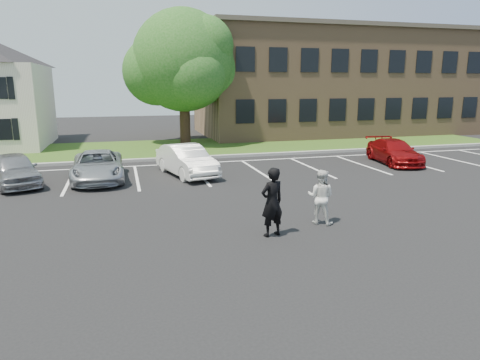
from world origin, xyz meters
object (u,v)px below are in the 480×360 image
object	(u,v)px
tree	(184,63)
man_white_shirt	(321,197)
car_red_compact	(394,152)
car_silver_west	(15,169)
man_black_suit	(272,202)
car_silver_minivan	(98,166)
car_white_sedan	(186,160)
office_building	(335,82)

from	to	relation	value
tree	man_white_shirt	world-z (taller)	tree
man_white_shirt	car_red_compact	size ratio (longest dim) A/B	0.39
tree	car_silver_west	bearing A→B (deg)	-130.03
man_white_shirt	man_black_suit	bearing A→B (deg)	58.01
tree	car_silver_minivan	world-z (taller)	tree
tree	man_white_shirt	size ratio (longest dim) A/B	5.42
car_red_compact	man_white_shirt	bearing A→B (deg)	-126.21
man_white_shirt	car_silver_minivan	distance (m)	10.21
car_white_sedan	tree	bearing A→B (deg)	66.91
car_silver_minivan	car_white_sedan	distance (m)	3.80
office_building	man_black_suit	bearing A→B (deg)	-120.97
tree	car_white_sedan	world-z (taller)	tree
tree	man_black_suit	distance (m)	19.02
office_building	car_white_sedan	xyz separation A→B (m)	(-14.59, -14.12, -3.47)
office_building	car_silver_west	xyz separation A→B (m)	(-21.60, -14.19, -3.50)
man_black_suit	man_white_shirt	world-z (taller)	man_black_suit
car_silver_west	car_silver_minivan	xyz separation A→B (m)	(3.21, 0.05, -0.03)
man_black_suit	car_red_compact	distance (m)	12.95
man_white_shirt	tree	bearing A→B (deg)	-47.53
car_white_sedan	car_silver_west	bearing A→B (deg)	166.03
tree	car_white_sedan	xyz separation A→B (m)	(-1.51, -10.07, -4.66)
office_building	man_black_suit	size ratio (longest dim) A/B	11.77
office_building	man_white_shirt	bearing A→B (deg)	-118.28
office_building	tree	xyz separation A→B (m)	(-13.08, -4.05, 1.19)
office_building	car_silver_west	size ratio (longest dim) A/B	5.78
car_red_compact	car_white_sedan	bearing A→B (deg)	-170.32
car_silver_west	man_white_shirt	bearing A→B (deg)	-58.82
man_white_shirt	car_white_sedan	world-z (taller)	man_white_shirt
office_building	man_black_suit	xyz separation A→B (m)	(-13.54, -22.55, -3.21)
office_building	car_silver_west	bearing A→B (deg)	-146.69
car_white_sedan	car_silver_minivan	bearing A→B (deg)	165.70
man_white_shirt	car_red_compact	bearing A→B (deg)	-97.07
tree	car_red_compact	distance (m)	14.44
office_building	man_black_suit	world-z (taller)	office_building
car_silver_west	man_black_suit	bearing A→B (deg)	-66.56
man_black_suit	car_silver_west	world-z (taller)	man_black_suit
office_building	man_white_shirt	distance (m)	25.13
tree	car_white_sedan	bearing A→B (deg)	-98.53
car_silver_minivan	man_white_shirt	bearing A→B (deg)	-51.00
man_white_shirt	car_white_sedan	xyz separation A→B (m)	(-2.80, 7.81, -0.13)
office_building	car_silver_minivan	world-z (taller)	office_building
tree	man_white_shirt	distance (m)	18.49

